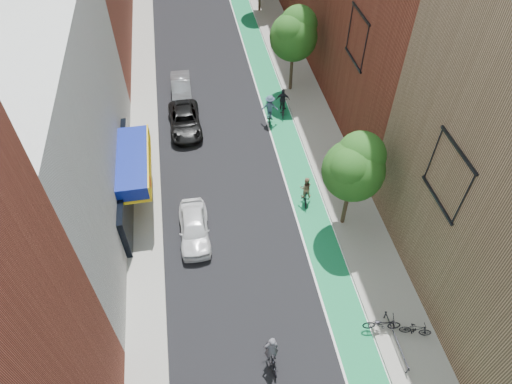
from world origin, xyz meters
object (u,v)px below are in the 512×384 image
cyclist_lead (271,355)px  cyclist_lane_mid (283,105)px  parked_car_silver (181,88)px  parked_car_white (194,228)px  cyclist_lane_far (270,111)px  cyclist_lane_near (305,192)px  parked_car_black (185,121)px

cyclist_lead → cyclist_lane_mid: bearing=-107.6°
parked_car_silver → parked_car_white: bearing=-89.6°
parked_car_white → cyclist_lead: (2.90, -8.12, 0.06)m
parked_car_white → cyclist_lane_far: cyclist_lane_far is taller
parked_car_silver → cyclist_lead: 22.44m
cyclist_lead → cyclist_lane_far: size_ratio=1.00×
cyclist_lane_far → cyclist_lead: bearing=93.4°
cyclist_lane_mid → cyclist_lane_far: (-1.16, -0.82, 0.24)m
cyclist_lane_near → cyclist_lane_mid: cyclist_lane_mid is taller
parked_car_white → cyclist_lane_far: (6.33, 9.76, 0.28)m
parked_car_black → cyclist_lane_near: (6.83, -8.43, 0.12)m
parked_car_silver → cyclist_lane_near: size_ratio=2.24×
cyclist_lane_far → parked_car_silver: bearing=-21.1°
parked_car_black → parked_car_silver: bearing=89.1°
parked_car_silver → cyclist_lead: size_ratio=1.91×
cyclist_lead → cyclist_lane_mid: size_ratio=1.09×
cyclist_lane_near → cyclist_lane_far: 8.20m
cyclist_lane_far → cyclist_lane_mid: bearing=-130.4°
parked_car_black → cyclist_lane_mid: size_ratio=2.33×
parked_car_silver → cyclist_lane_near: cyclist_lane_near is taller
parked_car_white → cyclist_lane_far: size_ratio=1.88×
parked_car_black → cyclist_lane_far: cyclist_lane_far is taller
cyclist_lane_far → cyclist_lane_near: bearing=108.7°
parked_car_black → parked_car_white: bearing=-91.6°
cyclist_lane_mid → parked_car_silver: bearing=-14.3°
cyclist_lead → cyclist_lane_far: 18.20m
parked_car_silver → cyclist_lane_far: size_ratio=1.92×
parked_car_silver → parked_car_black: bearing=-89.1°
cyclist_lane_near → cyclist_lane_far: size_ratio=0.85×
cyclist_lane_mid → parked_car_white: bearing=66.2°
parked_car_black → cyclist_lead: bearing=-82.2°
parked_car_white → cyclist_lane_near: 7.14m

